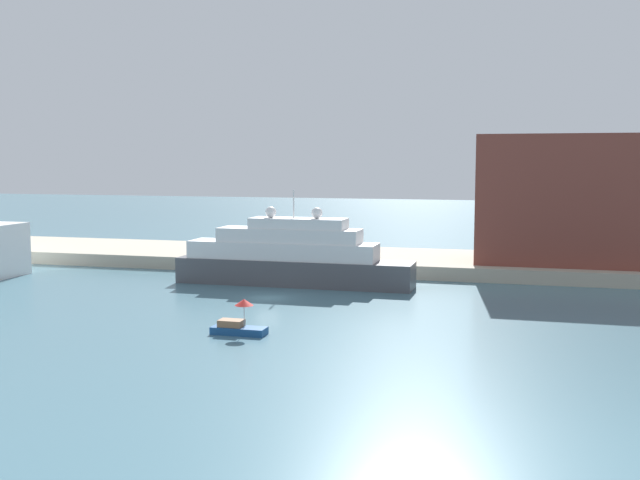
{
  "coord_description": "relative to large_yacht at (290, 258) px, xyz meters",
  "views": [
    {
      "loc": [
        26.25,
        -74.29,
        14.51
      ],
      "look_at": [
        4.08,
        6.0,
        5.63
      ],
      "focal_mm": 42.64,
      "sensor_mm": 36.0,
      "label": 1
    }
  ],
  "objects": [
    {
      "name": "ground",
      "position": [
        0.21,
        -8.69,
        -3.16
      ],
      "size": [
        400.0,
        400.0,
        0.0
      ],
      "primitive_type": "plane",
      "color": "slate"
    },
    {
      "name": "quay_dock",
      "position": [
        0.21,
        16.69,
        -2.32
      ],
      "size": [
        110.0,
        18.75,
        1.68
      ],
      "primitive_type": "cube",
      "color": "#ADA38E",
      "rests_on": "ground"
    },
    {
      "name": "large_yacht",
      "position": [
        0.0,
        0.0,
        0.0
      ],
      "size": [
        27.77,
        4.68,
        11.06
      ],
      "color": "#4C4C51",
      "rests_on": "ground"
    },
    {
      "name": "small_motorboat",
      "position": [
        3.4,
        -25.01,
        -2.31
      ],
      "size": [
        4.62,
        1.66,
        3.0
      ],
      "color": "navy",
      "rests_on": "ground"
    },
    {
      "name": "harbor_building",
      "position": [
        30.97,
        14.79,
        6.43
      ],
      "size": [
        21.63,
        10.08,
        15.81
      ],
      "primitive_type": "cube",
      "color": "brown",
      "rests_on": "quay_dock"
    },
    {
      "name": "parked_car",
      "position": [
        -16.02,
        13.67,
        -0.93
      ],
      "size": [
        4.38,
        1.64,
        1.27
      ],
      "color": "#1E4C99",
      "rests_on": "quay_dock"
    },
    {
      "name": "person_figure",
      "position": [
        -12.37,
        9.09,
        -0.68
      ],
      "size": [
        0.36,
        0.36,
        1.71
      ],
      "color": "#4C4C4C",
      "rests_on": "quay_dock"
    },
    {
      "name": "mooring_bollard",
      "position": [
        6.87,
        8.21,
        -1.14
      ],
      "size": [
        0.51,
        0.51,
        0.67
      ],
      "primitive_type": "cylinder",
      "color": "black",
      "rests_on": "quay_dock"
    }
  ]
}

